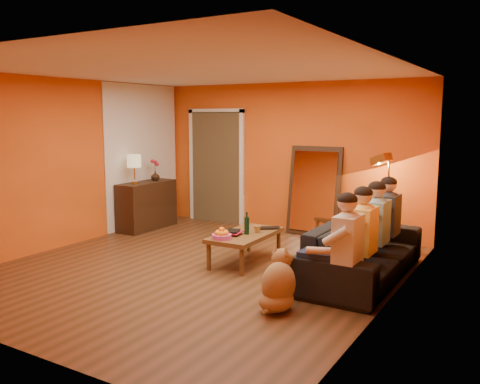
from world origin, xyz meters
The scene contains 27 objects.
room_shell centered at (0.00, 0.37, 1.30)m, with size 5.00×5.50×2.60m.
white_accent centered at (-2.48, 1.75, 1.30)m, with size 0.02×1.90×2.58m, color white.
doorway_recess centered at (-1.50, 2.83, 1.05)m, with size 1.06×0.30×2.10m, color #3F2D19.
door_jamb_left centered at (-2.07, 2.71, 1.05)m, with size 0.08×0.06×2.20m, color white.
door_jamb_right centered at (-0.93, 2.71, 1.05)m, with size 0.08×0.06×2.20m, color white.
door_header centered at (-1.50, 2.71, 2.12)m, with size 1.22×0.06×0.08m, color white.
mirror_frame centered at (0.55, 2.63, 0.76)m, with size 0.92×0.06×1.52m, color #331F11.
mirror_glass centered at (0.55, 2.59, 0.76)m, with size 0.78×0.02×1.36m, color white.
sideboard centered at (-2.24, 1.55, 0.42)m, with size 0.44×1.18×0.85m, color #331F11.
table_lamp centered at (-2.24, 1.25, 1.10)m, with size 0.24×0.24×0.51m, color beige, non-canonical shape.
sofa centered at (2.00, 0.76, 0.35)m, with size 0.93×2.39×0.70m, color black.
coffee_table centered at (0.39, 0.58, 0.21)m, with size 0.62×1.22×0.42m, color brown, non-canonical shape.
floor_lamp centered at (1.88, 2.27, 0.72)m, with size 0.30×0.24×1.44m, color #AE8133, non-canonical shape.
dog centered at (1.57, -0.75, 0.33)m, with size 0.36×0.56×0.66m, color olive, non-canonical shape.
person_far_left centered at (2.13, -0.24, 0.61)m, with size 0.70×0.44×1.22m, color beige, non-canonical shape.
person_mid_left centered at (2.13, 0.31, 0.61)m, with size 0.70×0.44×1.22m, color #FFCA54, non-canonical shape.
person_mid_right centered at (2.13, 0.86, 0.61)m, with size 0.70×0.44×1.22m, color #84B3CC, non-canonical shape.
person_far_right centered at (2.13, 1.41, 0.61)m, with size 0.70×0.44×1.22m, color #2F2F33, non-canonical shape.
fruit_bowl centered at (0.29, 0.13, 0.50)m, with size 0.26×0.26×0.16m, color #CB4795, non-canonical shape.
wine_bottle centered at (0.44, 0.53, 0.58)m, with size 0.07×0.07×0.31m, color black.
tumbler centered at (0.51, 0.70, 0.47)m, with size 0.10×0.10×0.09m, color #B27F3F.
laptop centered at (0.57, 0.93, 0.43)m, with size 0.35×0.22×0.03m, color black.
book_lower centered at (0.21, 0.38, 0.43)m, with size 0.16×0.22×0.02m, color #331F11.
book_mid centered at (0.22, 0.39, 0.45)m, with size 0.19×0.26×0.02m, color #B5142C.
book_upper centered at (0.21, 0.37, 0.47)m, with size 0.18×0.24×0.02m, color black.
vase centered at (-2.24, 1.80, 0.94)m, with size 0.16×0.16×0.17m, color #331F11.
flowers centered at (-2.24, 1.80, 1.17)m, with size 0.17×0.17×0.39m, color #B5142C, non-canonical shape.
Camera 1 is at (3.84, -5.34, 2.01)m, focal length 38.00 mm.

